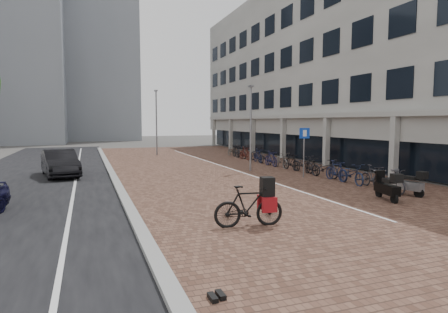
# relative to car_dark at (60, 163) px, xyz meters

# --- Properties ---
(ground) EXTENTS (140.00, 140.00, 0.00)m
(ground) POSITION_rel_car_dark_xyz_m (7.83, -11.05, -0.75)
(ground) COLOR #474442
(ground) RESTS_ON ground
(plaza_brick) EXTENTS (14.50, 42.00, 0.04)m
(plaza_brick) POSITION_rel_car_dark_xyz_m (9.83, 0.95, -0.74)
(plaza_brick) COLOR brown
(plaza_brick) RESTS_ON ground
(street_asphalt) EXTENTS (8.00, 50.00, 0.03)m
(street_asphalt) POSITION_rel_car_dark_xyz_m (-1.17, 0.95, -0.74)
(street_asphalt) COLOR black
(street_asphalt) RESTS_ON ground
(curb) EXTENTS (0.35, 42.00, 0.14)m
(curb) POSITION_rel_car_dark_xyz_m (2.73, 0.95, -0.68)
(curb) COLOR gray
(curb) RESTS_ON ground
(lane_line) EXTENTS (0.12, 44.00, 0.00)m
(lane_line) POSITION_rel_car_dark_xyz_m (0.83, 0.95, -0.72)
(lane_line) COLOR white
(lane_line) RESTS_ON street_asphalt
(parking_line) EXTENTS (0.10, 30.00, 0.00)m
(parking_line) POSITION_rel_car_dark_xyz_m (10.03, 0.95, -0.71)
(parking_line) COLOR white
(parking_line) RESTS_ON plaza_brick
(office_building) EXTENTS (8.40, 40.00, 15.00)m
(office_building) POSITION_rel_car_dark_xyz_m (20.79, 4.95, 7.70)
(office_building) COLOR #ADADA8
(office_building) RESTS_ON ground
(bg_towers) EXTENTS (33.00, 23.00, 32.00)m
(bg_towers) POSITION_rel_car_dark_xyz_m (-6.51, 37.88, 13.22)
(bg_towers) COLOR gray
(bg_towers) RESTS_ON ground
(car_dark) EXTENTS (2.38, 4.74, 1.49)m
(car_dark) POSITION_rel_car_dark_xyz_m (0.00, 0.00, 0.00)
(car_dark) COLOR black
(car_dark) RESTS_ON ground
(hero_bike) EXTENTS (2.09, 0.83, 1.44)m
(hero_bike) POSITION_rel_car_dark_xyz_m (5.72, -12.92, -0.11)
(hero_bike) COLOR black
(hero_bike) RESTS_ON ground
(shoes) EXTENTS (0.40, 0.34, 0.10)m
(shoes) POSITION_rel_car_dark_xyz_m (3.41, -16.87, -0.70)
(shoes) COLOR black
(shoes) RESTS_ON ground
(scooter_front) EXTENTS (0.79, 1.62, 1.07)m
(scooter_front) POSITION_rel_car_dark_xyz_m (13.67, -10.85, -0.21)
(scooter_front) COLOR #929297
(scooter_front) RESTS_ON ground
(scooter_mid) EXTENTS (0.94, 1.72, 1.13)m
(scooter_mid) POSITION_rel_car_dark_xyz_m (12.17, -11.36, -0.18)
(scooter_mid) COLOR black
(scooter_mid) RESTS_ON ground
(parking_sign) EXTENTS (0.56, 0.14, 2.69)m
(parking_sign) POSITION_rel_car_dark_xyz_m (12.39, -5.10, 1.09)
(parking_sign) COLOR slate
(parking_sign) RESTS_ON ground
(lamp_near) EXTENTS (0.12, 0.12, 5.15)m
(lamp_near) POSITION_rel_car_dark_xyz_m (10.83, -1.53, 1.83)
(lamp_near) COLOR slate
(lamp_near) RESTS_ON ground
(lamp_far) EXTENTS (0.12, 0.12, 5.76)m
(lamp_far) POSITION_rel_car_dark_xyz_m (7.34, 11.26, 2.14)
(lamp_far) COLOR slate
(lamp_far) RESTS_ON ground
(bike_row) EXTENTS (1.15, 20.39, 1.05)m
(bike_row) POSITION_rel_car_dark_xyz_m (13.41, -0.85, -0.23)
(bike_row) COLOR #232328
(bike_row) RESTS_ON ground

